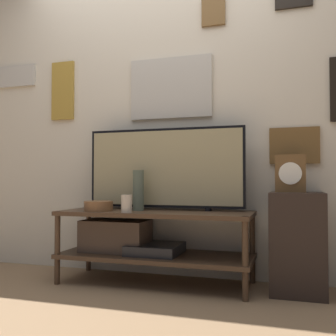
{
  "coord_description": "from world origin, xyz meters",
  "views": [
    {
      "loc": [
        0.94,
        -2.37,
        0.73
      ],
      "look_at": [
        0.09,
        0.29,
        0.82
      ],
      "focal_mm": 42.0,
      "sensor_mm": 36.0,
      "label": 1
    }
  ],
  "objects": [
    {
      "name": "ground_plane",
      "position": [
        0.0,
        0.0,
        0.0
      ],
      "size": [
        12.0,
        12.0,
        0.0
      ],
      "primitive_type": "plane",
      "color": "#846647"
    },
    {
      "name": "television",
      "position": [
        0.03,
        0.41,
        0.83
      ],
      "size": [
        1.19,
        0.05,
        0.61
      ],
      "color": "black",
      "rests_on": "media_console"
    },
    {
      "name": "wall_back",
      "position": [
        0.01,
        0.6,
        1.35
      ],
      "size": [
        6.4,
        0.08,
        2.7
      ],
      "color": "beige",
      "rests_on": "ground_plane"
    },
    {
      "name": "vase_tall_ceramic",
      "position": [
        -0.13,
        0.3,
        0.66
      ],
      "size": [
        0.08,
        0.08,
        0.29
      ],
      "color": "#4C5647",
      "rests_on": "media_console"
    },
    {
      "name": "side_table",
      "position": [
        0.97,
        0.36,
        0.33
      ],
      "size": [
        0.35,
        0.39,
        0.66
      ],
      "color": "black",
      "rests_on": "ground_plane"
    },
    {
      "name": "vase_wide_bowl",
      "position": [
        -0.4,
        0.19,
        0.55
      ],
      "size": [
        0.21,
        0.21,
        0.07
      ],
      "color": "brown",
      "rests_on": "media_console"
    },
    {
      "name": "media_console",
      "position": [
        -0.11,
        0.29,
        0.33
      ],
      "size": [
        1.38,
        0.51,
        0.51
      ],
      "color": "#422D1E",
      "rests_on": "ground_plane"
    },
    {
      "name": "mantel_clock",
      "position": [
        0.93,
        0.38,
        0.78
      ],
      "size": [
        0.19,
        0.11,
        0.25
      ],
      "color": "brown",
      "rests_on": "side_table"
    },
    {
      "name": "candle_jar",
      "position": [
        -0.15,
        0.11,
        0.58
      ],
      "size": [
        0.07,
        0.07,
        0.12
      ],
      "color": "#C1B29E",
      "rests_on": "media_console"
    }
  ]
}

